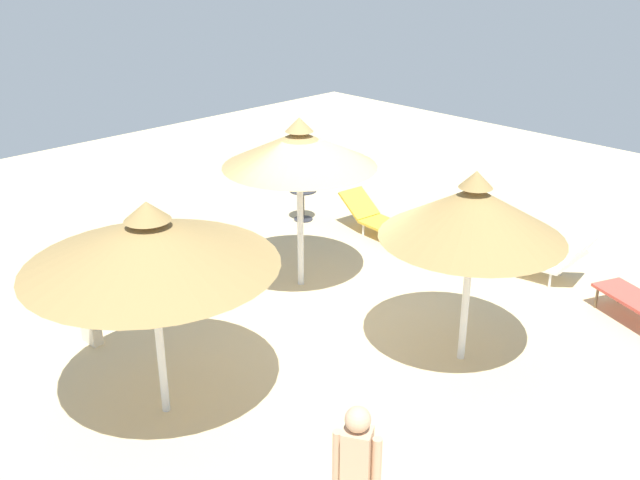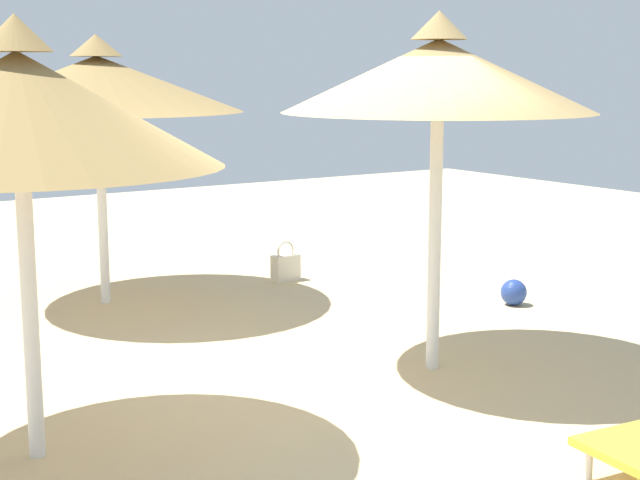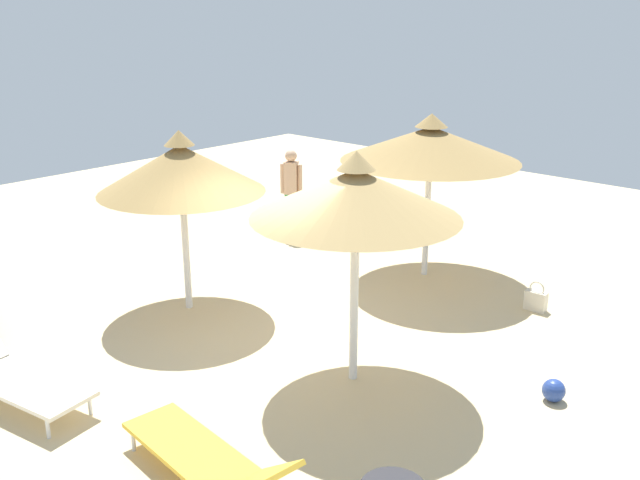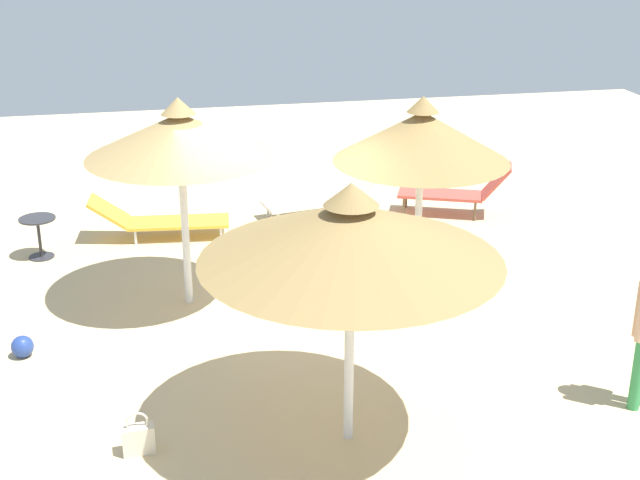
{
  "view_description": "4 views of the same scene",
  "coord_description": "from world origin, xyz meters",
  "px_view_note": "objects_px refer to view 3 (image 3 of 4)",
  "views": [
    {
      "loc": [
        -6.91,
        7.32,
        5.47
      ],
      "look_at": [
        0.24,
        0.29,
        1.22
      ],
      "focal_mm": 40.88,
      "sensor_mm": 36.0,
      "label": 1
    },
    {
      "loc": [
        -3.75,
        -5.89,
        2.39
      ],
      "look_at": [
        0.23,
        0.08,
        1.11
      ],
      "focal_mm": 53.53,
      "sensor_mm": 36.0,
      "label": 2
    },
    {
      "loc": [
        6.14,
        -6.25,
        4.37
      ],
      "look_at": [
        -0.53,
        1.09,
        1.12
      ],
      "focal_mm": 39.92,
      "sensor_mm": 36.0,
      "label": 3
    },
    {
      "loc": [
        1.6,
        10.97,
        5.23
      ],
      "look_at": [
        -0.61,
        0.13,
        0.89
      ],
      "focal_mm": 49.61,
      "sensor_mm": 36.0,
      "label": 4
    }
  ],
  "objects_px": {
    "parasol_umbrella_back": "(181,169)",
    "parasol_umbrella_far_left": "(356,194)",
    "parasol_umbrella_far_right": "(430,144)",
    "lounge_chair_center": "(208,457)",
    "handbag": "(536,300)",
    "lounge_chair_near_right": "(11,373)",
    "person_standing_front": "(291,187)",
    "beach_ball": "(554,390)"
  },
  "relations": [
    {
      "from": "parasol_umbrella_back",
      "to": "parasol_umbrella_far_left",
      "type": "height_order",
      "value": "parasol_umbrella_far_left"
    },
    {
      "from": "parasol_umbrella_far_left",
      "to": "lounge_chair_near_right",
      "type": "bearing_deg",
      "value": -129.83
    },
    {
      "from": "parasol_umbrella_back",
      "to": "parasol_umbrella_far_right",
      "type": "xyz_separation_m",
      "value": [
        1.85,
        3.61,
        0.1
      ]
    },
    {
      "from": "parasol_umbrella_back",
      "to": "lounge_chair_center",
      "type": "xyz_separation_m",
      "value": [
        3.57,
        -2.53,
        -1.84
      ]
    },
    {
      "from": "person_standing_front",
      "to": "handbag",
      "type": "bearing_deg",
      "value": -2.17
    },
    {
      "from": "handbag",
      "to": "lounge_chair_near_right",
      "type": "bearing_deg",
      "value": -116.74
    },
    {
      "from": "lounge_chair_center",
      "to": "handbag",
      "type": "height_order",
      "value": "lounge_chair_center"
    },
    {
      "from": "parasol_umbrella_back",
      "to": "beach_ball",
      "type": "relative_size",
      "value": 10.08
    },
    {
      "from": "parasol_umbrella_far_right",
      "to": "lounge_chair_near_right",
      "type": "height_order",
      "value": "parasol_umbrella_far_right"
    },
    {
      "from": "person_standing_front",
      "to": "beach_ball",
      "type": "height_order",
      "value": "person_standing_front"
    },
    {
      "from": "person_standing_front",
      "to": "beach_ball",
      "type": "distance_m",
      "value": 7.21
    },
    {
      "from": "parasol_umbrella_far_left",
      "to": "lounge_chair_center",
      "type": "distance_m",
      "value": 3.27
    },
    {
      "from": "parasol_umbrella_far_right",
      "to": "person_standing_front",
      "type": "relative_size",
      "value": 1.7
    },
    {
      "from": "lounge_chair_near_right",
      "to": "beach_ball",
      "type": "distance_m",
      "value": 6.28
    },
    {
      "from": "person_standing_front",
      "to": "beach_ball",
      "type": "relative_size",
      "value": 6.42
    },
    {
      "from": "parasol_umbrella_far_left",
      "to": "beach_ball",
      "type": "distance_m",
      "value": 3.25
    },
    {
      "from": "parasol_umbrella_far_left",
      "to": "parasol_umbrella_far_right",
      "type": "bearing_deg",
      "value": 111.22
    },
    {
      "from": "parasol_umbrella_far_left",
      "to": "handbag",
      "type": "distance_m",
      "value": 4.14
    },
    {
      "from": "parasol_umbrella_far_left",
      "to": "lounge_chair_near_right",
      "type": "relative_size",
      "value": 1.32
    },
    {
      "from": "person_standing_front",
      "to": "parasol_umbrella_far_left",
      "type": "bearing_deg",
      "value": -38.22
    },
    {
      "from": "parasol_umbrella_far_right",
      "to": "beach_ball",
      "type": "distance_m",
      "value": 4.75
    },
    {
      "from": "lounge_chair_near_right",
      "to": "handbag",
      "type": "height_order",
      "value": "lounge_chair_near_right"
    },
    {
      "from": "parasol_umbrella_far_left",
      "to": "lounge_chair_center",
      "type": "relative_size",
      "value": 1.26
    },
    {
      "from": "lounge_chair_near_right",
      "to": "parasol_umbrella_far_right",
      "type": "bearing_deg",
      "value": 80.06
    },
    {
      "from": "parasol_umbrella_far_left",
      "to": "lounge_chair_center",
      "type": "height_order",
      "value": "parasol_umbrella_far_left"
    },
    {
      "from": "parasol_umbrella_back",
      "to": "person_standing_front",
      "type": "height_order",
      "value": "parasol_umbrella_back"
    },
    {
      "from": "lounge_chair_near_right",
      "to": "person_standing_front",
      "type": "xyz_separation_m",
      "value": [
        -2.07,
        6.73,
        0.63
      ]
    },
    {
      "from": "parasol_umbrella_far_left",
      "to": "parasol_umbrella_far_right",
      "type": "relative_size",
      "value": 0.97
    },
    {
      "from": "parasol_umbrella_far_right",
      "to": "lounge_chair_near_right",
      "type": "relative_size",
      "value": 1.37
    },
    {
      "from": "parasol_umbrella_far_right",
      "to": "handbag",
      "type": "height_order",
      "value": "parasol_umbrella_far_right"
    },
    {
      "from": "lounge_chair_near_right",
      "to": "parasol_umbrella_far_left",
      "type": "bearing_deg",
      "value": 50.17
    },
    {
      "from": "handbag",
      "to": "parasol_umbrella_far_left",
      "type": "bearing_deg",
      "value": -101.81
    },
    {
      "from": "parasol_umbrella_back",
      "to": "parasol_umbrella_far_right",
      "type": "relative_size",
      "value": 0.93
    },
    {
      "from": "parasol_umbrella_back",
      "to": "parasol_umbrella_far_left",
      "type": "xyz_separation_m",
      "value": [
        3.25,
        0.01,
        0.19
      ]
    },
    {
      "from": "parasol_umbrella_back",
      "to": "person_standing_front",
      "type": "relative_size",
      "value": 1.57
    },
    {
      "from": "parasol_umbrella_back",
      "to": "lounge_chair_near_right",
      "type": "xyz_separation_m",
      "value": [
        0.68,
        -3.07,
        -1.8
      ]
    },
    {
      "from": "parasol_umbrella_far_right",
      "to": "person_standing_front",
      "type": "distance_m",
      "value": 3.48
    },
    {
      "from": "parasol_umbrella_back",
      "to": "handbag",
      "type": "xyz_separation_m",
      "value": [
        3.97,
        3.46,
        -2.0
      ]
    },
    {
      "from": "lounge_chair_near_right",
      "to": "lounge_chair_center",
      "type": "xyz_separation_m",
      "value": [
        2.89,
        0.53,
        -0.04
      ]
    },
    {
      "from": "parasol_umbrella_far_right",
      "to": "lounge_chair_near_right",
      "type": "bearing_deg",
      "value": -99.94
    },
    {
      "from": "lounge_chair_near_right",
      "to": "parasol_umbrella_back",
      "type": "bearing_deg",
      "value": 102.54
    },
    {
      "from": "lounge_chair_center",
      "to": "person_standing_front",
      "type": "xyz_separation_m",
      "value": [
        -4.96,
        6.2,
        0.67
      ]
    }
  ]
}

